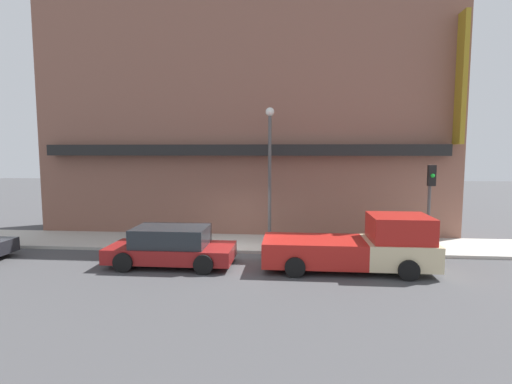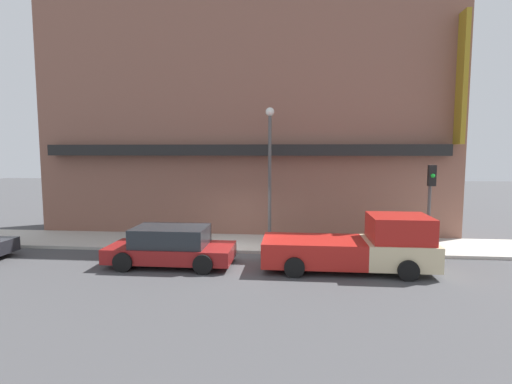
% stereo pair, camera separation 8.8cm
% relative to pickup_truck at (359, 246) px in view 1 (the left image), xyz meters
% --- Properties ---
extents(ground_plane, '(80.00, 80.00, 0.00)m').
position_rel_pickup_truck_xyz_m(ground_plane, '(-4.61, 1.76, -0.82)').
color(ground_plane, '#424244').
extents(sidewalk, '(36.00, 3.07, 0.13)m').
position_rel_pickup_truck_xyz_m(sidewalk, '(-4.61, 3.29, -0.76)').
color(sidewalk, '#B7B2A8').
rests_on(sidewalk, ground).
extents(building, '(19.80, 3.80, 11.63)m').
position_rel_pickup_truck_xyz_m(building, '(-4.60, 6.31, 4.99)').
color(building, brown).
rests_on(building, ground).
extents(pickup_truck, '(5.70, 2.23, 1.90)m').
position_rel_pickup_truck_xyz_m(pickup_truck, '(0.00, 0.00, 0.00)').
color(pickup_truck, beige).
rests_on(pickup_truck, ground).
extents(parked_car, '(4.41, 2.12, 1.37)m').
position_rel_pickup_truck_xyz_m(parked_car, '(-6.53, 0.00, -0.15)').
color(parked_car, maroon).
rests_on(parked_car, ground).
extents(fire_hydrant, '(0.21, 0.21, 0.61)m').
position_rel_pickup_truck_xyz_m(fire_hydrant, '(-1.65, 2.27, -0.39)').
color(fire_hydrant, yellow).
rests_on(fire_hydrant, sidewalk).
extents(street_lamp, '(0.36, 0.36, 5.70)m').
position_rel_pickup_truck_xyz_m(street_lamp, '(-3.23, 3.18, 2.85)').
color(street_lamp, '#4C4C4C').
rests_on(street_lamp, sidewalk).
extents(traffic_light, '(0.28, 0.42, 3.38)m').
position_rel_pickup_truck_xyz_m(traffic_light, '(3.01, 2.29, 1.64)').
color(traffic_light, '#4C4C4C').
rests_on(traffic_light, sidewalk).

